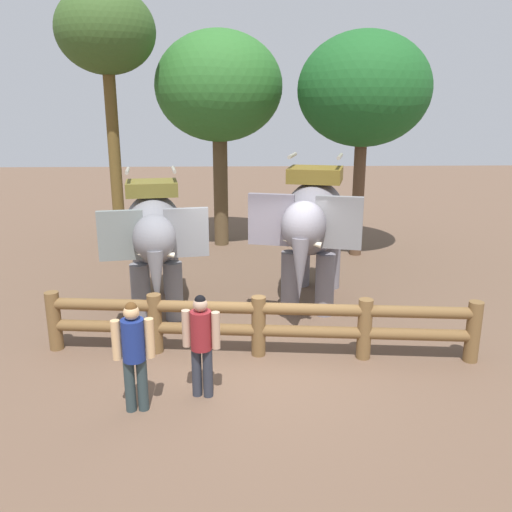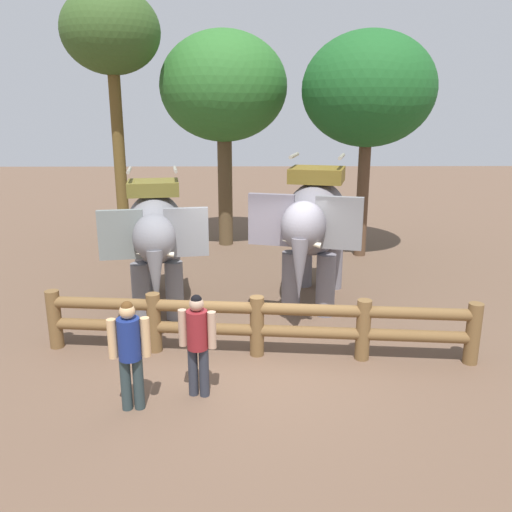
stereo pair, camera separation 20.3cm
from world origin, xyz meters
name	(u,v)px [view 1 (the left image)]	position (x,y,z in m)	size (l,w,h in m)	color
ground_plane	(259,360)	(0.00, 0.00, 0.00)	(60.00, 60.00, 0.00)	brown
log_fence	(259,322)	(0.00, 0.22, 0.61)	(7.31, 0.94, 1.05)	brown
elephant_near_left	(154,234)	(-2.02, 2.38, 1.64)	(2.00, 3.46, 2.92)	slate
elephant_center	(313,222)	(1.22, 2.71, 1.78)	(2.41, 3.78, 3.16)	slate
tourist_woman_in_black	(201,339)	(-0.87, -1.08, 0.91)	(0.55, 0.36, 1.57)	#2C2F3A
tourist_man_in_blue	(134,349)	(-1.76, -1.44, 0.93)	(0.57, 0.34, 1.61)	#2B3A3C
tree_far_left	(364,91)	(3.03, 6.54, 4.51)	(3.53, 3.53, 6.04)	brown
tree_back_center	(219,88)	(-0.85, 7.84, 4.61)	(3.65, 3.65, 6.21)	brown
tree_far_right	(106,36)	(-3.68, 6.64, 5.85)	(2.55, 2.55, 7.06)	brown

